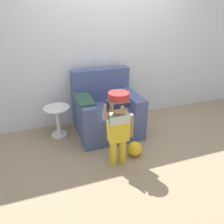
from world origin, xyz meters
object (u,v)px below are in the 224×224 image
Objects in this scene: person_child at (118,118)px; armchair at (106,111)px; side_table at (58,119)px; toy_ball at (135,149)px.

armchair is at bearing 82.08° from person_child.
side_table is (-0.76, 0.11, -0.05)m from armchair.
toy_ball is (0.92, -0.90, -0.19)m from side_table.
side_table is at bearing 123.45° from person_child.
side_table is 1.30m from toy_ball.
toy_ball is (0.28, 0.07, -0.55)m from person_child.
side_table is 2.37× the size of toy_ball.
person_child reaches higher than toy_ball.
person_child is at bearing -165.72° from toy_ball.
toy_ball is at bearing -44.52° from side_table.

